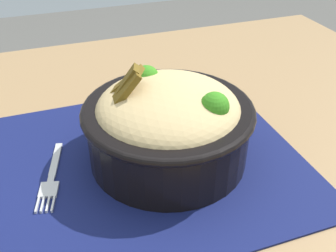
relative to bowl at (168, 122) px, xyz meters
The scene contains 4 objects.
table 0.14m from the bowl, 33.81° to the right, with size 1.14×0.87×0.72m.
placemat 0.07m from the bowl, ahead, with size 0.44×0.36×0.00m, color #11194C.
bowl is the anchor object (origin of this frame).
fork 0.16m from the bowl, ahead, with size 0.05×0.13×0.00m.
Camera 1 is at (0.11, 0.42, 1.05)m, focal length 41.68 mm.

